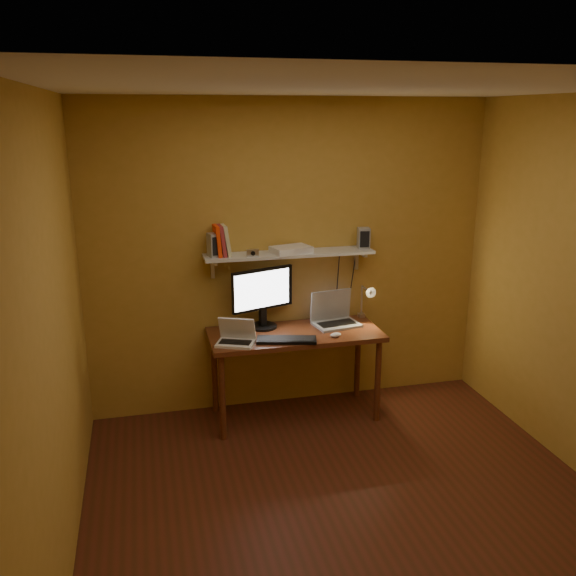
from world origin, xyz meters
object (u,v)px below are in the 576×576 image
object	(u,v)px
wall_shelf	(289,254)
mouse	(336,335)
laptop	(334,315)
speaker_left	(215,245)
desk	(295,342)
shelf_camera	(253,253)
monitor	(263,295)
speaker_right	(364,238)
router	(291,250)
netbook	(236,337)
desk_lamp	(367,298)
keyboard	(287,340)

from	to	relation	value
wall_shelf	mouse	distance (m)	0.76
laptop	speaker_left	xyz separation A→B (m)	(-0.98, 0.06, 0.64)
desk	shelf_camera	xyz separation A→B (m)	(-0.32, 0.12, 0.74)
laptop	speaker_left	bearing A→B (deg)	167.17
monitor	speaker_right	size ratio (longest dim) A/B	3.09
desk	router	size ratio (longest dim) A/B	4.54
desk	netbook	size ratio (longest dim) A/B	4.13
monitor	netbook	distance (m)	0.47
laptop	shelf_camera	xyz separation A→B (m)	(-0.69, -0.01, 0.58)
desk	desk_lamp	bearing A→B (deg)	10.81
wall_shelf	desk_lamp	size ratio (longest dim) A/B	3.73
speaker_right	shelf_camera	xyz separation A→B (m)	(-0.96, -0.08, -0.06)
keyboard	desk_lamp	distance (m)	0.86
speaker_left	desk_lamp	bearing A→B (deg)	-17.57
wall_shelf	router	distance (m)	0.05
mouse	keyboard	bearing A→B (deg)	166.31
speaker_right	shelf_camera	world-z (taller)	speaker_right
wall_shelf	netbook	world-z (taller)	wall_shelf
netbook	keyboard	distance (m)	0.39
netbook	desk_lamp	world-z (taller)	desk_lamp
netbook	desk	bearing A→B (deg)	37.95
desk	desk_lamp	world-z (taller)	desk_lamp
mouse	router	distance (m)	0.78
monitor	mouse	xyz separation A→B (m)	(0.52, -0.36, -0.26)
monitor	netbook	xyz separation A→B (m)	(-0.27, -0.31, -0.23)
wall_shelf	monitor	xyz separation A→B (m)	(-0.23, -0.02, -0.33)
laptop	netbook	bearing A→B (deg)	-172.76
shelf_camera	wall_shelf	bearing A→B (deg)	13.45
desk_lamp	monitor	bearing A→B (deg)	176.71
keyboard	router	size ratio (longest dim) A/B	1.51
netbook	mouse	xyz separation A→B (m)	(0.79, -0.05, -0.04)
netbook	speaker_right	distance (m)	1.36
desk	router	distance (m)	0.76
wall_shelf	speaker_right	size ratio (longest dim) A/B	8.07
mouse	desk_lamp	xyz separation A→B (m)	(0.37, 0.31, 0.19)
desk	laptop	bearing A→B (deg)	18.80
speaker_left	speaker_right	world-z (taller)	speaker_left
laptop	shelf_camera	distance (m)	0.90
desk_lamp	netbook	bearing A→B (deg)	-167.36
laptop	router	xyz separation A→B (m)	(-0.36, 0.05, 0.58)
mouse	speaker_right	distance (m)	0.87
keyboard	desk_lamp	bearing A→B (deg)	36.30
monitor	keyboard	world-z (taller)	monitor
laptop	speaker_left	size ratio (longest dim) A/B	2.19
desk	desk_lamp	xyz separation A→B (m)	(0.66, 0.13, 0.29)
laptop	speaker_left	world-z (taller)	speaker_left
desk	shelf_camera	world-z (taller)	shelf_camera
netbook	mouse	distance (m)	0.80
wall_shelf	speaker_right	distance (m)	0.65
speaker_left	router	xyz separation A→B (m)	(0.62, -0.01, -0.07)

